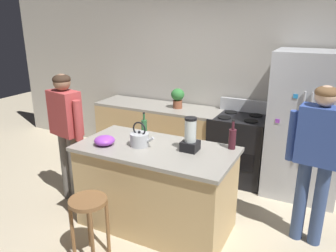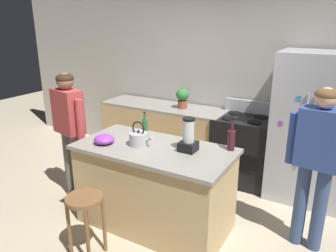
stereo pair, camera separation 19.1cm
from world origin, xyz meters
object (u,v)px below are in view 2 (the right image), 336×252
(bottle_wine, at_px, (231,139))
(mixing_bowl, at_px, (104,139))
(person_by_sink_right, at_px, (318,155))
(bottle_olive_oil, at_px, (145,127))
(person_by_island_left, at_px, (69,125))
(kitchen_island, at_px, (154,187))
(bar_stool, at_px, (85,210))
(refrigerator, at_px, (311,129))
(blender_appliance, at_px, (188,137))
(potted_plant, at_px, (183,97))
(tea_kettle, at_px, (139,138))
(stove_range, at_px, (242,149))

(bottle_wine, relative_size, mixing_bowl, 1.42)
(person_by_sink_right, bearing_deg, bottle_olive_oil, -174.16)
(bottle_olive_oil, xyz_separation_m, mixing_bowl, (-0.22, -0.46, -0.05))
(person_by_island_left, bearing_deg, kitchen_island, -0.02)
(person_by_island_left, distance_m, bottle_olive_oil, 0.97)
(person_by_island_left, distance_m, bar_stool, 1.29)
(refrigerator, distance_m, bottle_olive_oil, 2.06)
(person_by_sink_right, bearing_deg, kitchen_island, -163.16)
(blender_appliance, relative_size, bottle_olive_oil, 1.28)
(kitchen_island, xyz_separation_m, blender_appliance, (0.36, 0.09, 0.62))
(bottle_olive_oil, bearing_deg, refrigerator, 36.41)
(bar_stool, bearing_deg, bottle_olive_oil, 89.61)
(bottle_olive_oil, distance_m, bottle_wine, 1.03)
(mixing_bowl, bearing_deg, person_by_sink_right, 17.39)
(refrigerator, relative_size, bottle_wine, 5.94)
(person_by_sink_right, relative_size, potted_plant, 5.54)
(bottle_olive_oil, bearing_deg, tea_kettle, -67.66)
(blender_appliance, bearing_deg, person_by_island_left, -176.77)
(potted_plant, xyz_separation_m, blender_appliance, (0.83, -1.46, -0.02))
(person_by_island_left, xyz_separation_m, potted_plant, (0.76, 1.55, 0.12))
(bottle_olive_oil, bearing_deg, kitchen_island, -43.06)
(person_by_island_left, height_order, mixing_bowl, person_by_island_left)
(refrigerator, height_order, tea_kettle, refrigerator)
(bar_stool, xyz_separation_m, blender_appliance, (0.67, 0.85, 0.59))
(refrigerator, distance_m, potted_plant, 1.83)
(refrigerator, bearing_deg, tea_kettle, -134.93)
(bar_stool, xyz_separation_m, potted_plant, (-0.16, 2.31, 0.61))
(refrigerator, height_order, stove_range, refrigerator)
(blender_appliance, bearing_deg, bottle_olive_oil, 164.05)
(mixing_bowl, bearing_deg, kitchen_island, 18.98)
(refrigerator, relative_size, tea_kettle, 6.82)
(bottle_wine, bearing_deg, blender_appliance, -146.70)
(person_by_island_left, xyz_separation_m, tea_kettle, (1.06, -0.03, 0.03))
(kitchen_island, height_order, mixing_bowl, mixing_bowl)
(kitchen_island, bearing_deg, tea_kettle, -169.31)
(stove_range, height_order, person_by_sink_right, person_by_sink_right)
(kitchen_island, height_order, person_by_island_left, person_by_island_left)
(stove_range, bearing_deg, refrigerator, -1.65)
(person_by_sink_right, relative_size, blender_appliance, 4.70)
(potted_plant, xyz_separation_m, tea_kettle, (0.30, -1.58, -0.09))
(bottle_wine, relative_size, tea_kettle, 1.15)
(bar_stool, distance_m, bottle_wine, 1.60)
(kitchen_island, bearing_deg, potted_plant, 106.77)
(person_by_sink_right, distance_m, blender_appliance, 1.24)
(bottle_olive_oil, bearing_deg, bar_stool, -90.39)
(person_by_sink_right, xyz_separation_m, tea_kettle, (-1.71, -0.50, 0.01))
(person_by_sink_right, xyz_separation_m, bottle_wine, (-0.81, -0.13, 0.05))
(potted_plant, bearing_deg, person_by_sink_right, -28.34)
(person_by_sink_right, distance_m, potted_plant, 2.28)
(blender_appliance, xyz_separation_m, mixing_bowl, (-0.88, -0.27, -0.10))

